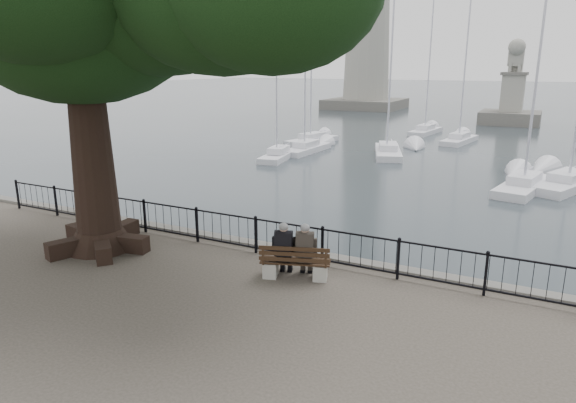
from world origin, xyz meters
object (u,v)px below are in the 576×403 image
Objects in this scene: person_left at (284,251)px; lighthouse at (369,12)px; bench at (295,266)px; person_right at (305,252)px; lion_monument at (511,103)px.

person_left is 0.05× the size of lighthouse.
bench is 0.45m from person_left.
person_right is 48.37m from lion_monument.
bench is 1.25× the size of person_left.
bench is at bearing -138.55° from person_right.
person_right is (0.19, 0.17, 0.34)m from bench.
lion_monument is at bearing 88.18° from person_left.
lighthouse is 3.54× the size of lion_monument.
lion_monument is at bearing 88.53° from bench.
person_left is at bearing -73.06° from lighthouse.
bench is at bearing -91.47° from lion_monument.
person_right is (0.49, 0.17, 0.00)m from person_left.
person_left reaches higher than bench.
person_right is 0.16× the size of lion_monument.
person_left is 0.52m from person_right.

